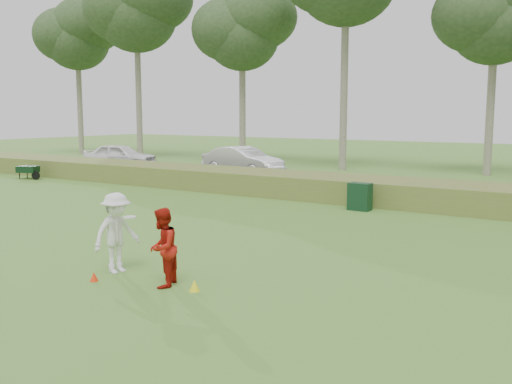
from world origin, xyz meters
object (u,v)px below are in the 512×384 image
Objects in this scene: player_white at (117,233)px; car_mid at (243,161)px; car_left at (120,156)px; cone_orange at (94,277)px; utility_cabinet at (360,197)px; player_red at (162,248)px; cone_yellow at (194,285)px.

car_mid is at bearing 33.86° from player_white.
cone_orange is at bearing -155.27° from car_left.
car_left is 8.71m from car_mid.
utility_cabinet is 0.22× the size of car_left.
player_red is at bearing 19.48° from cone_orange.
cone_yellow is (2.15, 0.60, 0.02)m from cone_orange.
car_mid is (-9.73, 17.18, 0.05)m from player_red.
cone_yellow is 10.48m from utility_cabinet.
car_left is (-16.91, 16.38, -0.05)m from player_white.
player_white reaches higher than car_left.
car_mid is at bearing -172.53° from player_red.
cone_yellow is 20.04m from car_mid.
player_white is 0.39× the size of car_left.
utility_cabinet is 11.61m from car_mid.
car_left is (-18.20, 6.08, 0.33)m from utility_cabinet.
cone_orange is 19.55m from car_mid.
car_left is 0.94× the size of car_mid.
player_white reaches higher than cone_yellow.
utility_cabinet is 0.20× the size of car_mid.
player_white is 1.52m from player_red.
player_red is 10.53m from utility_cabinet.
cone_orange is 0.84× the size of cone_yellow.
player_red is at bearing -90.55° from player_white.
utility_cabinet is at bearing -116.99° from car_mid.
cone_orange is at bearing -165.72° from player_white.
player_white is at bearing -146.13° from car_mid.
player_white is 2.35m from cone_yellow.
player_red reaches higher than cone_yellow.
player_white reaches higher than car_mid.
player_red is 1.62× the size of utility_cabinet.
cone_yellow is at bearing -83.84° from utility_cabinet.
player_white reaches higher than utility_cabinet.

